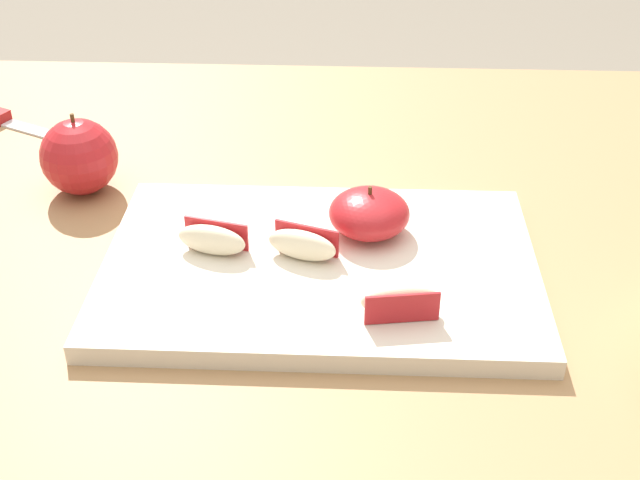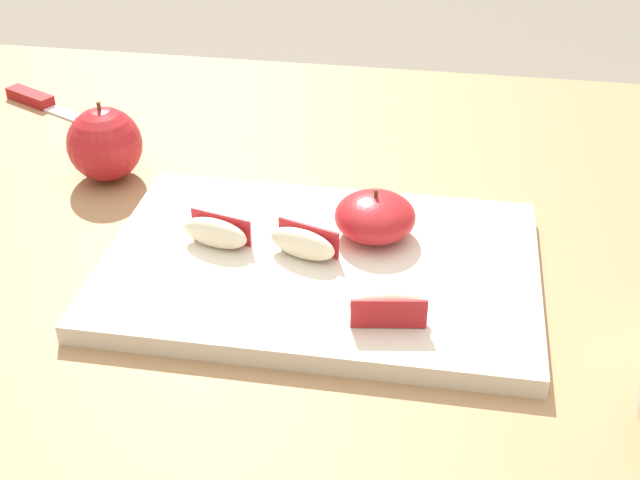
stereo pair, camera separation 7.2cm
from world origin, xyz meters
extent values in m
cube|color=#9E754C|center=(0.00, 0.00, 0.72)|extent=(1.31, 0.79, 0.03)
cube|color=beige|center=(0.04, -0.10, 0.75)|extent=(0.38, 0.25, 0.02)
ellipsoid|color=#B21E23|center=(0.08, -0.05, 0.78)|extent=(0.07, 0.07, 0.04)
cylinder|color=#4C3319|center=(0.08, -0.05, 0.80)|extent=(0.00, 0.00, 0.01)
ellipsoid|color=beige|center=(-0.06, -0.09, 0.77)|extent=(0.07, 0.03, 0.03)
cube|color=#B21E23|center=(-0.05, -0.08, 0.77)|extent=(0.06, 0.02, 0.03)
ellipsoid|color=beige|center=(0.11, -0.17, 0.77)|extent=(0.06, 0.03, 0.03)
cube|color=#B21E23|center=(0.11, -0.18, 0.77)|extent=(0.06, 0.01, 0.03)
ellipsoid|color=beige|center=(0.02, -0.10, 0.77)|extent=(0.07, 0.04, 0.03)
cube|color=#B21E23|center=(0.03, -0.09, 0.77)|extent=(0.06, 0.02, 0.03)
cube|color=silver|center=(-0.31, 0.18, 0.74)|extent=(0.09, 0.06, 0.00)
cube|color=maroon|center=(-0.38, 0.21, 0.75)|extent=(0.07, 0.05, 0.01)
sphere|color=#B21E23|center=(-0.21, 0.04, 0.78)|extent=(0.08, 0.08, 0.08)
cylinder|color=#4C3319|center=(-0.21, 0.04, 0.82)|extent=(0.00, 0.00, 0.01)
camera|label=1|loc=(0.07, -0.70, 1.17)|focal=47.15mm
camera|label=2|loc=(0.14, -0.70, 1.17)|focal=47.15mm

